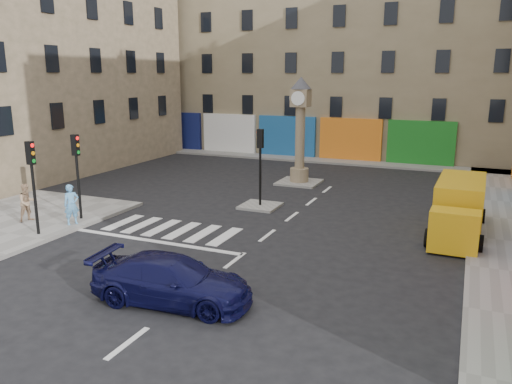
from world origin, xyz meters
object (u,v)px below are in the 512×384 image
Objects in this scene: pedestrian_blue at (71,204)px; clock_pillar at (300,124)px; traffic_light_left_near at (32,173)px; traffic_light_island at (260,155)px; pedestrian_tan at (27,203)px; traffic_light_left_far at (77,163)px; yellow_van at (459,208)px; navy_sedan at (172,280)px.

clock_pillar is at bearing 5.59° from pedestrian_blue.
clock_pillar reaches higher than pedestrian_blue.
traffic_light_left_near reaches higher than pedestrian_blue.
traffic_light_island is 10.57m from pedestrian_tan.
traffic_light_left_near is at bearing -159.03° from pedestrian_blue.
pedestrian_blue is (0.30, -0.82, -1.61)m from traffic_light_left_far.
pedestrian_blue is at bearing -69.98° from traffic_light_left_far.
yellow_van is 3.63× the size of pedestrian_tan.
traffic_light_left_far is 1.84m from pedestrian_blue.
yellow_van is at bearing -3.90° from traffic_light_island.
yellow_van is at bearing -41.39° from navy_sedan.
navy_sedan is (8.09, -5.26, -1.95)m from traffic_light_left_far.
navy_sedan is at bearing -19.47° from traffic_light_left_near.
clock_pillar is 1.31× the size of navy_sedan.
pedestrian_blue is 2.13m from pedestrian_tan.
traffic_light_left_near is 8.80m from navy_sedan.
clock_pillar is 13.85m from pedestrian_blue.
traffic_light_left_near is 0.61× the size of clock_pillar.
traffic_light_left_near is 2.26× the size of pedestrian_tan.
traffic_light_island is at bearing -12.21° from pedestrian_blue.
traffic_light_island is 0.80× the size of navy_sedan.
clock_pillar is 3.73× the size of pedestrian_tan.
traffic_light_left_far is at bearing 90.00° from traffic_light_left_near.
traffic_light_left_near is 2.16× the size of pedestrian_blue.
pedestrian_blue is at bearing 79.23° from traffic_light_left_near.
traffic_light_island is at bearing 40.60° from traffic_light_left_far.
traffic_light_left_near is 16.97m from yellow_van.
traffic_light_left_far reaches higher than pedestrian_tan.
traffic_light_left_far is at bearing -139.40° from traffic_light_island.
pedestrian_blue is at bearing -116.15° from clock_pillar.
yellow_van is at bearing 25.16° from traffic_light_left_near.
pedestrian_tan is (-1.79, -1.20, -1.65)m from traffic_light_left_far.
traffic_light_left_far is (0.00, 2.40, 0.00)m from traffic_light_left_near.
navy_sedan is (8.09, -2.86, -1.95)m from traffic_light_left_near.
clock_pillar is at bearing -14.33° from pedestrian_tan.
traffic_light_island is 8.79m from pedestrian_blue.
pedestrian_blue is at bearing 54.61° from navy_sedan.
traffic_light_island is 6.07m from clock_pillar.
traffic_light_left_far is 2.72m from pedestrian_tan.
clock_pillar is at bearing 65.45° from traffic_light_left_near.
traffic_light_left_near is at bearing 64.81° from navy_sedan.
pedestrian_blue is (0.30, 1.58, -1.61)m from traffic_light_left_near.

